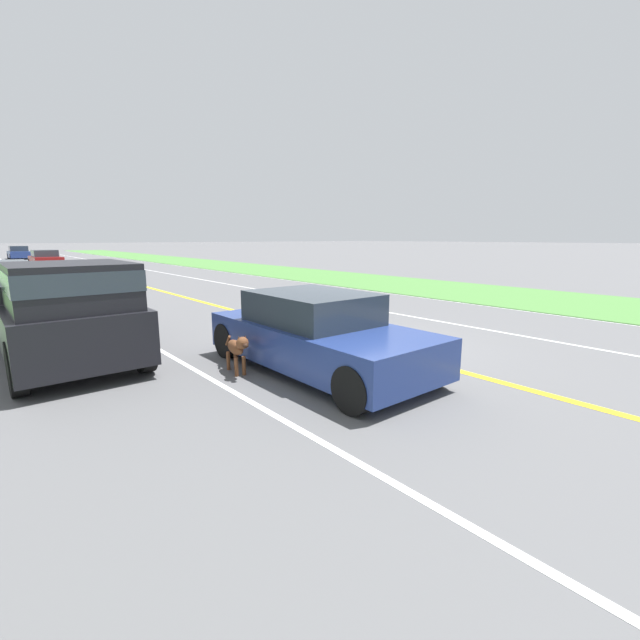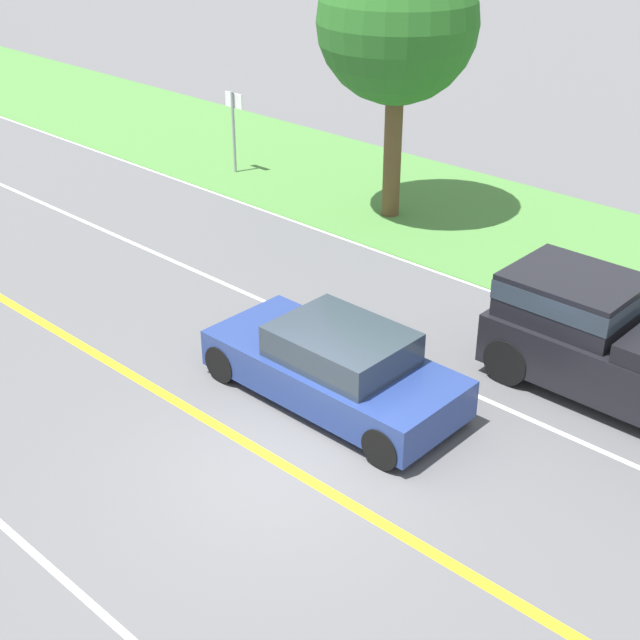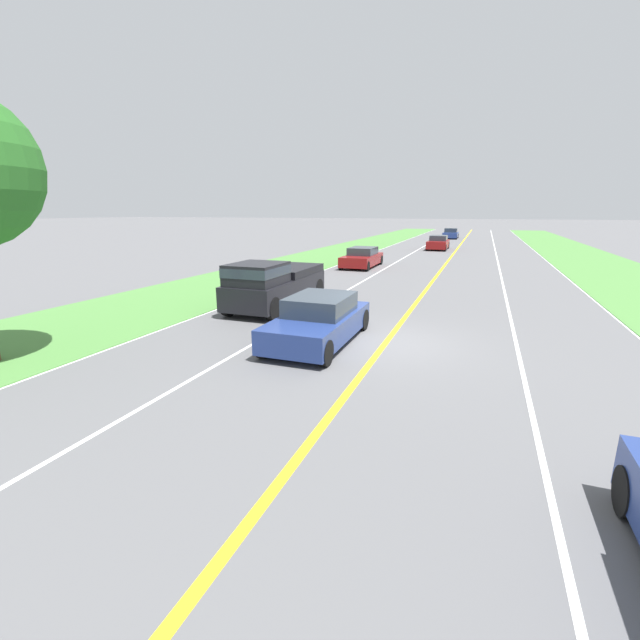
{
  "view_description": "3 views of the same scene",
  "coord_description": "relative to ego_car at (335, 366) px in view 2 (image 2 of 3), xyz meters",
  "views": [
    {
      "loc": [
        6.35,
        6.23,
        2.27
      ],
      "look_at": [
        1.59,
        0.44,
        0.82
      ],
      "focal_mm": 24.0,
      "sensor_mm": 36.0,
      "label": 1
    },
    {
      "loc": [
        -7.36,
        -7.53,
        8.07
      ],
      "look_at": [
        2.28,
        1.4,
        1.03
      ],
      "focal_mm": 50.0,
      "sensor_mm": 36.0,
      "label": 2
    },
    {
      "loc": [
        -2.37,
        11.68,
        3.67
      ],
      "look_at": [
        1.63,
        1.08,
        0.77
      ],
      "focal_mm": 24.0,
      "sensor_mm": 36.0,
      "label": 3
    }
  ],
  "objects": [
    {
      "name": "centre_divider_line",
      "position": [
        -1.83,
        -0.65,
        -0.63
      ],
      "size": [
        0.18,
        160.0,
        0.01
      ],
      "primitive_type": "cube",
      "color": "yellow",
      "rests_on": "ground"
    },
    {
      "name": "grass_verge_right",
      "position": [
        8.17,
        -0.65,
        -0.62
      ],
      "size": [
        6.0,
        160.0,
        0.03
      ],
      "primitive_type": "cube",
      "color": "#4C843D",
      "rests_on": "ground"
    },
    {
      "name": "lane_dash_oncoming",
      "position": [
        -5.33,
        -0.65,
        -0.63
      ],
      "size": [
        0.1,
        160.0,
        0.01
      ],
      "primitive_type": "cube",
      "color": "white",
      "rests_on": "ground"
    },
    {
      "name": "lane_dash_same_dir",
      "position": [
        1.67,
        -0.65,
        -0.63
      ],
      "size": [
        0.1,
        160.0,
        0.01
      ],
      "primitive_type": "cube",
      "color": "white",
      "rests_on": "ground"
    },
    {
      "name": "ground_plane",
      "position": [
        -1.83,
        -0.65,
        -0.63
      ],
      "size": [
        400.0,
        400.0,
        0.0
      ],
      "primitive_type": "plane",
      "color": "#5B5B5E"
    },
    {
      "name": "ego_car",
      "position": [
        0.0,
        0.0,
        0.0
      ],
      "size": [
        1.91,
        4.35,
        1.34
      ],
      "color": "navy",
      "rests_on": "ground"
    },
    {
      "name": "lane_edge_line_right",
      "position": [
        5.17,
        -0.65,
        -0.63
      ],
      "size": [
        0.14,
        160.0,
        0.01
      ],
      "primitive_type": "cube",
      "color": "white",
      "rests_on": "ground"
    },
    {
      "name": "street_sign",
      "position": [
        6.63,
        9.67,
        0.8
      ],
      "size": [
        0.11,
        0.64,
        2.26
      ],
      "color": "gray",
      "rests_on": "ground"
    },
    {
      "name": "roadside_tree_right_near",
      "position": [
        7.05,
        4.51,
        3.92
      ],
      "size": [
        3.65,
        3.65,
        6.41
      ],
      "color": "brown",
      "rests_on": "ground"
    },
    {
      "name": "dog",
      "position": [
        1.19,
        -0.66,
        -0.19
      ],
      "size": [
        0.31,
        1.04,
        0.71
      ],
      "rotation": [
        0.0,
        0.0,
        -0.16
      ],
      "color": "brown",
      "rests_on": "ground"
    }
  ]
}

